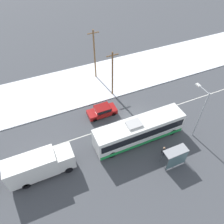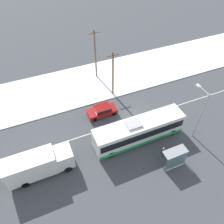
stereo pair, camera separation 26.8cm
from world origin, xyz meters
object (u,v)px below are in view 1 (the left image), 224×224
(streetlamp, at_px, (200,108))
(utility_pole_roadside, at_px, (112,74))
(sedan_car, at_px, (102,111))
(city_bus, at_px, (139,130))
(pedestrian_at_stop, at_px, (164,151))
(utility_pole_snowlot, at_px, (95,54))
(box_truck, at_px, (39,165))
(bus_shelter, at_px, (176,156))

(streetlamp, height_order, utility_pole_roadside, utility_pole_roadside)
(sedan_car, bearing_deg, city_bus, 113.98)
(sedan_car, distance_m, pedestrian_at_stop, 10.24)
(utility_pole_snowlot, bearing_deg, city_bus, -89.04)
(pedestrian_at_stop, bearing_deg, city_bus, 112.89)
(pedestrian_at_stop, height_order, streetlamp, streetlamp)
(box_truck, relative_size, streetlamp, 1.00)
(city_bus, bearing_deg, bus_shelter, -68.31)
(box_truck, bearing_deg, pedestrian_at_stop, -14.03)
(streetlamp, bearing_deg, pedestrian_at_stop, -164.26)
(city_bus, height_order, bus_shelter, city_bus)
(city_bus, distance_m, box_truck, 12.38)
(sedan_car, bearing_deg, utility_pole_snowlot, -105.03)
(bus_shelter, xyz_separation_m, utility_pole_snowlot, (-2.25, 19.82, 2.74))
(sedan_car, relative_size, pedestrian_at_stop, 2.48)
(pedestrian_at_stop, distance_m, bus_shelter, 1.77)
(pedestrian_at_stop, height_order, utility_pole_roadside, utility_pole_roadside)
(city_bus, distance_m, utility_pole_snowlot, 15.05)
(pedestrian_at_stop, bearing_deg, utility_pole_roadside, 94.12)
(pedestrian_at_stop, height_order, utility_pole_snowlot, utility_pole_snowlot)
(box_truck, distance_m, sedan_car, 11.44)
(box_truck, bearing_deg, streetlamp, -5.74)
(utility_pole_snowlot, bearing_deg, sedan_car, -105.03)
(sedan_car, bearing_deg, streetlamp, 140.40)
(bus_shelter, bearing_deg, utility_pole_roadside, 95.78)
(box_truck, relative_size, utility_pole_roadside, 0.98)
(city_bus, height_order, utility_pole_roadside, utility_pole_roadside)
(sedan_car, bearing_deg, utility_pole_roadside, -131.53)
(box_truck, xyz_separation_m, streetlamp, (19.25, -1.93, 2.78))
(city_bus, distance_m, streetlamp, 7.70)
(utility_pole_roadside, xyz_separation_m, utility_pole_snowlot, (-0.78, 5.31, 0.51))
(city_bus, xyz_separation_m, pedestrian_at_stop, (1.46, -3.47, -0.63))
(sedan_car, xyz_separation_m, pedestrian_at_stop, (4.09, -9.38, 0.21))
(utility_pole_snowlot, bearing_deg, utility_pole_roadside, -81.67)
(box_truck, relative_size, utility_pole_snowlot, 0.86)
(box_truck, relative_size, bus_shelter, 2.63)
(city_bus, height_order, sedan_car, city_bus)
(utility_pole_roadside, bearing_deg, pedestrian_at_stop, -85.88)
(city_bus, height_order, box_truck, city_bus)
(pedestrian_at_stop, relative_size, utility_pole_roadside, 0.22)
(pedestrian_at_stop, relative_size, streetlamp, 0.23)
(bus_shelter, bearing_deg, pedestrian_at_stop, 108.94)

